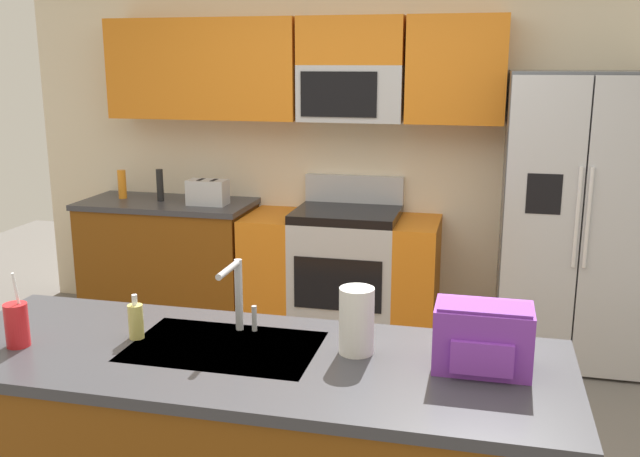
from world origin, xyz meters
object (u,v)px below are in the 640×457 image
object	(u,v)px
paper_towel_roll	(357,321)
soap_dispenser	(136,321)
refrigerator	(574,219)
bottle_orange	(122,184)
toaster	(208,192)
pepper_mill	(160,185)
sink_faucet	(238,290)
backpack	(483,336)
drink_cup_red	(17,325)
range_oven	(341,272)

from	to	relation	value
paper_towel_roll	soap_dispenser	bearing A→B (deg)	-176.01
refrigerator	bottle_orange	size ratio (longest dim) A/B	8.66
toaster	bottle_orange	size ratio (longest dim) A/B	1.31
pepper_mill	sink_faucet	size ratio (longest dim) A/B	0.83
toaster	paper_towel_roll	size ratio (longest dim) A/B	1.17
paper_towel_roll	backpack	world-z (taller)	paper_towel_roll
paper_towel_roll	bottle_orange	bearing A→B (deg)	132.63
soap_dispenser	paper_towel_roll	xyz separation A→B (m)	(0.82, 0.06, 0.05)
drink_cup_red	soap_dispenser	world-z (taller)	drink_cup_red
bottle_orange	range_oven	bearing A→B (deg)	-0.81
soap_dispenser	backpack	xyz separation A→B (m)	(1.26, 0.02, 0.05)
refrigerator	drink_cup_red	world-z (taller)	refrigerator
toaster	soap_dispenser	bearing A→B (deg)	-73.83
bottle_orange	drink_cup_red	size ratio (longest dim) A/B	0.76
toaster	bottle_orange	world-z (taller)	bottle_orange
sink_faucet	pepper_mill	bearing A→B (deg)	121.92
soap_dispenser	pepper_mill	bearing A→B (deg)	113.96
range_oven	toaster	xyz separation A→B (m)	(-0.97, -0.05, 0.55)
range_oven	bottle_orange	xyz separation A→B (m)	(-1.69, 0.02, 0.56)
refrigerator	bottle_orange	world-z (taller)	refrigerator
refrigerator	range_oven	bearing A→B (deg)	177.31
refrigerator	pepper_mill	world-z (taller)	refrigerator
pepper_mill	backpack	xyz separation A→B (m)	(2.35, -2.45, -0.00)
pepper_mill	backpack	bearing A→B (deg)	-46.11
pepper_mill	soap_dispenser	bearing A→B (deg)	-66.04
sink_faucet	toaster	bearing A→B (deg)	114.83
drink_cup_red	paper_towel_roll	world-z (taller)	drink_cup_red
sink_faucet	backpack	world-z (taller)	sink_faucet
toaster	range_oven	bearing A→B (deg)	3.09
pepper_mill	drink_cup_red	xyz separation A→B (m)	(0.71, -2.63, -0.04)
range_oven	sink_faucet	xyz separation A→B (m)	(0.08, -2.32, 0.62)
range_oven	bottle_orange	world-z (taller)	bottle_orange
drink_cup_red	backpack	size ratio (longest dim) A/B	0.88
sink_faucet	soap_dispenser	xyz separation A→B (m)	(-0.35, -0.14, -0.10)
toaster	pepper_mill	xyz separation A→B (m)	(-0.39, 0.05, 0.03)
toaster	bottle_orange	bearing A→B (deg)	173.92
refrigerator	backpack	size ratio (longest dim) A/B	5.78
bottle_orange	sink_faucet	size ratio (longest dim) A/B	0.76
bottle_orange	paper_towel_roll	world-z (taller)	paper_towel_roll
backpack	refrigerator	bearing A→B (deg)	77.12
pepper_mill	drink_cup_red	bearing A→B (deg)	-74.83
backpack	soap_dispenser	bearing A→B (deg)	-179.12
refrigerator	bottle_orange	xyz separation A→B (m)	(-3.22, 0.10, 0.08)
soap_dispenser	toaster	bearing A→B (deg)	106.17
drink_cup_red	paper_towel_roll	size ratio (longest dim) A/B	1.17
drink_cup_red	soap_dispenser	bearing A→B (deg)	23.85
sink_faucet	refrigerator	bearing A→B (deg)	57.24
pepper_mill	bottle_orange	size ratio (longest dim) A/B	1.10
pepper_mill	bottle_orange	xyz separation A→B (m)	(-0.32, 0.03, -0.01)
refrigerator	toaster	world-z (taller)	refrigerator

